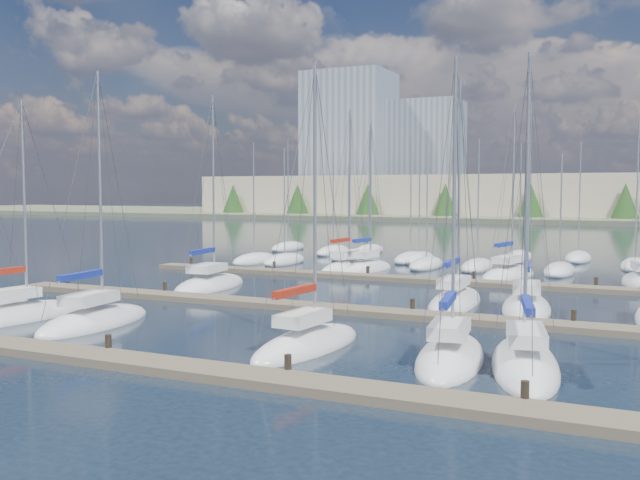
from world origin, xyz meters
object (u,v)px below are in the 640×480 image
at_px(sailboat_n, 346,268).
at_px(sailboat_c, 95,321).
at_px(sailboat_k, 455,301).
at_px(sailboat_h, 210,285).
at_px(sailboat_d, 307,344).
at_px(sailboat_b, 15,317).
at_px(sailboat_e, 450,357).
at_px(sailboat_f, 525,364).
at_px(sailboat_p, 508,274).
at_px(sailboat_o, 367,268).
at_px(sailboat_l, 526,308).

relative_size(sailboat_n, sailboat_c, 1.06).
xyz_separation_m(sailboat_k, sailboat_c, (-14.27, -13.49, -0.01)).
relative_size(sailboat_h, sailboat_d, 1.09).
height_order(sailboat_h, sailboat_b, sailboat_h).
distance_m(sailboat_e, sailboat_h, 24.25).
bearing_deg(sailboat_f, sailboat_d, 170.78).
bearing_deg(sailboat_p, sailboat_c, -107.43).
distance_m(sailboat_n, sailboat_k, 18.23).
height_order(sailboat_c, sailboat_d, sailboat_c).
height_order(sailboat_p, sailboat_c, sailboat_p).
xyz_separation_m(sailboat_n, sailboat_o, (1.56, 0.68, -0.01)).
xyz_separation_m(sailboat_c, sailboat_e, (17.58, -0.01, 0.01)).
bearing_deg(sailboat_k, sailboat_f, -69.04).
bearing_deg(sailboat_k, sailboat_d, -104.08).
bearing_deg(sailboat_e, sailboat_d, 174.59).
xyz_separation_m(sailboat_e, sailboat_o, (-14.20, 27.49, 0.01)).
bearing_deg(sailboat_o, sailboat_h, -104.99).
relative_size(sailboat_b, sailboat_d, 0.94).
bearing_deg(sailboat_c, sailboat_k, 37.29).
distance_m(sailboat_k, sailboat_h, 16.77).
bearing_deg(sailboat_h, sailboat_f, -37.47).
height_order(sailboat_e, sailboat_h, sailboat_h).
height_order(sailboat_k, sailboat_h, sailboat_k).
height_order(sailboat_o, sailboat_l, sailboat_o).
relative_size(sailboat_l, sailboat_f, 0.98).
relative_size(sailboat_n, sailboat_o, 1.07).
distance_m(sailboat_h, sailboat_b, 14.43).
xyz_separation_m(sailboat_o, sailboat_f, (16.94, -27.32, -0.01)).
xyz_separation_m(sailboat_p, sailboat_h, (-17.07, -14.52, -0.01)).
bearing_deg(sailboat_k, sailboat_l, -9.52).
relative_size(sailboat_k, sailboat_b, 1.16).
distance_m(sailboat_p, sailboat_b, 34.58).
distance_m(sailboat_n, sailboat_o, 1.70).
bearing_deg(sailboat_n, sailboat_k, -42.26).
height_order(sailboat_b, sailboat_f, sailboat_f).
height_order(sailboat_e, sailboat_f, sailboat_e).
relative_size(sailboat_p, sailboat_l, 1.15).
distance_m(sailboat_e, sailboat_f, 2.74).
xyz_separation_m(sailboat_n, sailboat_l, (16.49, -13.74, -0.02)).
bearing_deg(sailboat_d, sailboat_f, 7.76).
bearing_deg(sailboat_d, sailboat_c, -176.89).
distance_m(sailboat_n, sailboat_p, 12.83).
bearing_deg(sailboat_k, sailboat_e, -79.64).
xyz_separation_m(sailboat_b, sailboat_l, (22.86, 13.75, 0.01)).
distance_m(sailboat_p, sailboat_o, 11.22).
bearing_deg(sailboat_b, sailboat_l, 36.59).
bearing_deg(sailboat_d, sailboat_e, 7.60).
bearing_deg(sailboat_l, sailboat_f, -89.96).
height_order(sailboat_n, sailboat_d, sailboat_n).
relative_size(sailboat_p, sailboat_c, 1.06).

